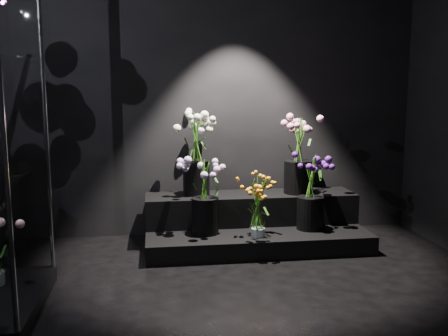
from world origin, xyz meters
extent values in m
plane|color=black|center=(0.00, 0.00, 0.00)|extent=(4.00, 4.00, 0.00)
plane|color=black|center=(0.00, 2.00, 1.40)|extent=(4.00, 0.00, 4.00)
cube|color=black|center=(0.32, 1.50, 0.08)|extent=(1.99, 0.88, 0.17)
cube|color=black|center=(0.32, 1.72, 0.30)|extent=(1.99, 0.44, 0.28)
cylinder|color=white|center=(0.29, 1.25, 0.27)|extent=(0.13, 0.13, 0.21)
cylinder|color=black|center=(-0.15, 1.40, 0.33)|extent=(0.24, 0.24, 0.32)
cylinder|color=black|center=(0.81, 1.41, 0.31)|extent=(0.24, 0.24, 0.30)
cylinder|color=black|center=(-0.20, 1.76, 0.60)|extent=(0.25, 0.25, 0.32)
cylinder|color=black|center=(0.77, 1.69, 0.60)|extent=(0.26, 0.26, 0.31)
camera|label=1|loc=(-0.59, -2.83, 1.42)|focal=40.00mm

